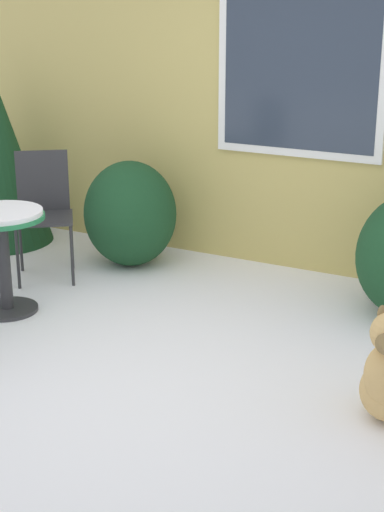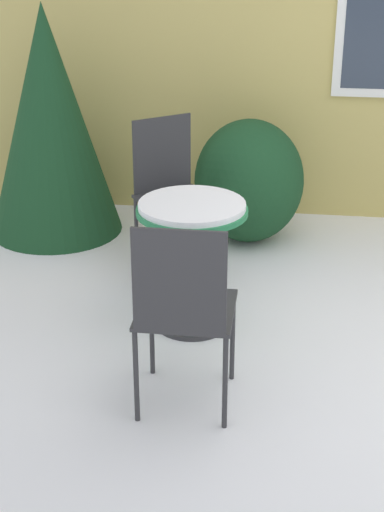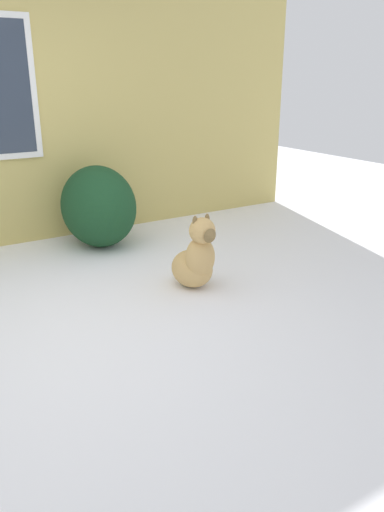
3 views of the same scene
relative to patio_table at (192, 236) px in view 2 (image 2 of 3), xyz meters
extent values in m
ellipsoid|color=#194223|center=(0.22, 1.25, -0.11)|extent=(0.74, 0.73, 0.85)
cone|color=#194223|center=(-1.14, 1.24, 0.26)|extent=(0.93, 0.93, 1.58)
cylinder|color=#2D2D30|center=(0.00, 0.00, -0.52)|extent=(0.42, 0.42, 0.03)
cylinder|color=#2D2D30|center=(0.00, 0.00, -0.19)|extent=(0.09, 0.09, 0.63)
cylinder|color=#237A47|center=(0.00, 0.00, 0.14)|extent=(0.59, 0.59, 0.03)
cylinder|color=white|center=(0.00, 0.00, 0.17)|extent=(0.57, 0.57, 0.03)
cube|color=#2D2D30|center=(-0.17, 0.66, -0.05)|extent=(0.61, 0.61, 0.02)
cube|color=#2D2D30|center=(-0.30, 0.83, 0.19)|extent=(0.33, 0.25, 0.47)
cylinder|color=#2D2D30|center=(-0.21, 0.38, -0.30)|extent=(0.02, 0.02, 0.47)
cylinder|color=#2D2D30|center=(0.11, 0.62, -0.30)|extent=(0.02, 0.02, 0.47)
cylinder|color=#2D2D30|center=(-0.45, 0.70, -0.30)|extent=(0.02, 0.02, 0.47)
cylinder|color=#2D2D30|center=(-0.13, 0.94, -0.30)|extent=(0.02, 0.02, 0.47)
cube|color=#2D2D30|center=(0.07, -0.73, -0.05)|extent=(0.43, 0.43, 0.02)
cube|color=#2D2D30|center=(0.07, -0.94, 0.19)|extent=(0.40, 0.02, 0.47)
cylinder|color=#2D2D30|center=(0.27, -0.53, -0.30)|extent=(0.02, 0.02, 0.47)
cylinder|color=#2D2D30|center=(-0.13, -0.53, -0.30)|extent=(0.02, 0.02, 0.47)
cylinder|color=#2D2D30|center=(0.27, -0.93, -0.30)|extent=(0.02, 0.02, 0.47)
cylinder|color=#2D2D30|center=(-0.13, -0.93, -0.30)|extent=(0.02, 0.02, 0.47)
camera|label=1|loc=(3.51, -3.84, 1.56)|focal=55.00mm
camera|label=2|loc=(0.51, -3.82, 1.63)|focal=55.00mm
camera|label=3|loc=(0.63, -3.55, 1.18)|focal=35.00mm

